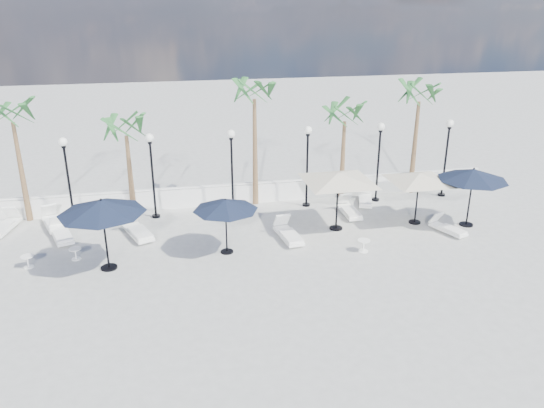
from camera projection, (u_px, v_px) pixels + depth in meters
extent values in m
plane|color=#989893|center=(258.00, 278.00, 18.59)|extent=(100.00, 100.00, 0.00)
cube|color=silver|center=(230.00, 195.00, 25.29)|extent=(26.00, 0.30, 0.90)
cube|color=silver|center=(230.00, 185.00, 25.10)|extent=(26.00, 0.12, 0.08)
cylinder|color=black|center=(75.00, 222.00, 23.19)|extent=(0.36, 0.36, 0.10)
cylinder|color=black|center=(69.00, 185.00, 22.58)|extent=(0.10, 0.10, 3.50)
cylinder|color=black|center=(64.00, 147.00, 21.97)|extent=(0.18, 0.18, 0.10)
sphere|color=white|center=(63.00, 142.00, 21.90)|extent=(0.36, 0.36, 0.36)
cylinder|color=black|center=(156.00, 216.00, 23.86)|extent=(0.36, 0.36, 0.10)
cylinder|color=black|center=(153.00, 180.00, 23.25)|extent=(0.10, 0.10, 3.50)
cylinder|color=black|center=(150.00, 143.00, 22.64)|extent=(0.18, 0.18, 0.10)
sphere|color=white|center=(149.00, 138.00, 22.56)|extent=(0.36, 0.36, 0.36)
cylinder|color=black|center=(233.00, 210.00, 24.52)|extent=(0.36, 0.36, 0.10)
cylinder|color=black|center=(232.00, 175.00, 23.91)|extent=(0.10, 0.10, 3.50)
cylinder|color=black|center=(231.00, 138.00, 23.30)|extent=(0.18, 0.18, 0.10)
sphere|color=white|center=(231.00, 134.00, 23.22)|extent=(0.36, 0.36, 0.36)
cylinder|color=black|center=(306.00, 205.00, 25.18)|extent=(0.36, 0.36, 0.10)
cylinder|color=black|center=(307.00, 171.00, 24.57)|extent=(0.10, 0.10, 3.50)
cylinder|color=black|center=(308.00, 135.00, 23.96)|extent=(0.18, 0.18, 0.10)
sphere|color=white|center=(308.00, 130.00, 23.88)|extent=(0.36, 0.36, 0.36)
cylinder|color=black|center=(375.00, 199.00, 25.84)|extent=(0.36, 0.36, 0.10)
cylinder|color=black|center=(378.00, 166.00, 25.23)|extent=(0.10, 0.10, 3.50)
cylinder|color=black|center=(381.00, 131.00, 24.62)|extent=(0.18, 0.18, 0.10)
sphere|color=white|center=(381.00, 127.00, 24.54)|extent=(0.36, 0.36, 0.36)
cylinder|color=black|center=(441.00, 195.00, 26.50)|extent=(0.36, 0.36, 0.10)
cylinder|color=black|center=(445.00, 162.00, 25.89)|extent=(0.10, 0.10, 3.50)
cylinder|color=black|center=(449.00, 128.00, 25.28)|extent=(0.18, 0.18, 0.10)
sphere|color=white|center=(450.00, 123.00, 25.21)|extent=(0.36, 0.36, 0.36)
cone|color=brown|center=(22.00, 173.00, 22.78)|extent=(0.28, 0.28, 4.40)
cone|color=brown|center=(130.00, 175.00, 23.77)|extent=(0.28, 0.28, 3.60)
cone|color=brown|center=(255.00, 153.00, 24.60)|extent=(0.28, 0.28, 5.00)
cone|color=brown|center=(343.00, 160.00, 25.62)|extent=(0.28, 0.28, 3.80)
cone|color=brown|center=(414.00, 148.00, 26.18)|extent=(0.28, 0.28, 4.60)
cube|color=white|center=(62.00, 236.00, 21.60)|extent=(1.24, 2.07, 0.11)
cube|color=white|center=(63.00, 235.00, 21.34)|extent=(1.00, 1.45, 0.11)
cube|color=white|center=(57.00, 220.00, 22.10)|extent=(0.73, 0.63, 0.61)
cube|color=white|center=(5.00, 228.00, 22.36)|extent=(1.03, 2.07, 0.11)
cube|color=white|center=(1.00, 228.00, 22.07)|extent=(0.86, 1.43, 0.11)
cube|color=white|center=(11.00, 212.00, 22.96)|extent=(0.70, 0.58, 0.62)
cube|color=white|center=(54.00, 224.00, 22.73)|extent=(1.30, 2.08, 0.11)
cube|color=white|center=(55.00, 224.00, 22.48)|extent=(1.04, 1.46, 0.11)
cube|color=white|center=(49.00, 210.00, 23.22)|extent=(0.74, 0.65, 0.62)
cube|color=white|center=(138.00, 233.00, 21.85)|extent=(1.38, 2.17, 0.11)
cube|color=white|center=(140.00, 232.00, 21.58)|extent=(1.10, 1.53, 0.11)
cube|color=white|center=(131.00, 217.00, 22.36)|extent=(0.78, 0.69, 0.64)
cube|color=white|center=(349.00, 212.00, 24.03)|extent=(0.67, 1.91, 0.10)
cube|color=white|center=(351.00, 212.00, 23.76)|extent=(0.62, 1.29, 0.10)
cube|color=white|center=(344.00, 198.00, 24.60)|extent=(0.60, 0.46, 0.59)
cube|color=white|center=(365.00, 201.00, 25.41)|extent=(1.19, 1.90, 0.10)
cube|color=white|center=(365.00, 200.00, 25.15)|extent=(0.95, 1.34, 0.10)
cube|color=white|center=(365.00, 189.00, 25.96)|extent=(0.68, 0.60, 0.56)
cube|color=white|center=(288.00, 236.00, 21.58)|extent=(0.90, 2.04, 0.11)
cube|color=white|center=(291.00, 236.00, 21.30)|extent=(0.78, 1.40, 0.11)
cube|color=white|center=(282.00, 220.00, 22.14)|extent=(0.67, 0.54, 0.62)
cube|color=white|center=(448.00, 230.00, 22.22)|extent=(1.11, 1.73, 0.09)
cube|color=white|center=(453.00, 229.00, 22.01)|extent=(0.88, 1.22, 0.09)
cube|color=white|center=(436.00, 217.00, 22.62)|extent=(0.62, 0.55, 0.51)
cylinder|color=white|center=(29.00, 267.00, 19.38)|extent=(0.36, 0.36, 0.03)
cylinder|color=white|center=(28.00, 262.00, 19.31)|extent=(0.05, 0.05, 0.43)
cylinder|color=white|center=(27.00, 256.00, 19.23)|extent=(0.47, 0.47, 0.03)
cylinder|color=white|center=(76.00, 259.00, 19.99)|extent=(0.35, 0.35, 0.03)
cylinder|color=white|center=(76.00, 254.00, 19.91)|extent=(0.05, 0.05, 0.42)
cylinder|color=white|center=(75.00, 249.00, 19.84)|extent=(0.46, 0.46, 0.03)
cylinder|color=white|center=(363.00, 251.00, 20.60)|extent=(0.38, 0.38, 0.03)
cylinder|color=white|center=(364.00, 246.00, 20.52)|extent=(0.06, 0.06, 0.46)
cylinder|color=white|center=(364.00, 240.00, 20.44)|extent=(0.50, 0.50, 0.03)
cylinder|color=black|center=(109.00, 267.00, 19.29)|extent=(0.59, 0.59, 0.06)
cylinder|color=black|center=(105.00, 236.00, 18.84)|extent=(0.07, 0.07, 2.60)
cone|color=black|center=(102.00, 207.00, 18.44)|extent=(3.08, 3.08, 0.48)
sphere|color=black|center=(101.00, 200.00, 18.35)|extent=(0.08, 0.08, 0.08)
cylinder|color=black|center=(227.00, 252.00, 20.53)|extent=(0.50, 0.50, 0.05)
cylinder|color=black|center=(226.00, 227.00, 20.16)|extent=(0.06, 0.06, 2.13)
cone|color=black|center=(225.00, 205.00, 19.83)|extent=(2.48, 2.48, 0.40)
sphere|color=black|center=(225.00, 199.00, 19.75)|extent=(0.07, 0.07, 0.07)
cylinder|color=black|center=(466.00, 224.00, 23.01)|extent=(0.58, 0.58, 0.06)
cylinder|color=black|center=(470.00, 198.00, 22.57)|extent=(0.07, 0.07, 2.50)
cone|color=black|center=(473.00, 174.00, 22.19)|extent=(2.92, 2.92, 0.47)
sphere|color=black|center=(474.00, 168.00, 22.09)|extent=(0.08, 0.08, 0.08)
cylinder|color=black|center=(336.00, 228.00, 22.63)|extent=(0.56, 0.56, 0.06)
cylinder|color=black|center=(337.00, 202.00, 22.20)|extent=(0.08, 0.08, 2.49)
pyramid|color=#C0B998|center=(339.00, 173.00, 21.74)|extent=(5.51, 5.51, 0.38)
cylinder|color=black|center=(415.00, 222.00, 23.25)|extent=(0.52, 0.52, 0.06)
cylinder|color=black|center=(417.00, 199.00, 22.86)|extent=(0.07, 0.07, 2.25)
pyramid|color=#C0B998|center=(420.00, 173.00, 22.45)|extent=(4.89, 4.89, 0.35)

